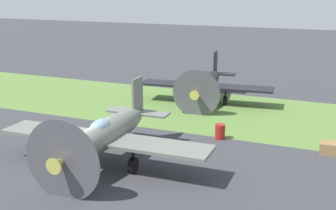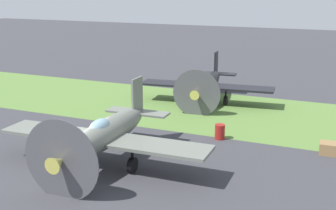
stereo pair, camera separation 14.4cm
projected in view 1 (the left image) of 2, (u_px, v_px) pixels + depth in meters
The scene contains 6 objects.
ground_plane at pixel (78, 165), 22.49m from camera, with size 160.00×160.00×0.00m, color #38383D.
grass_verge at pixel (171, 106), 33.50m from camera, with size 120.00×11.00×0.01m, color #567A38.
airplane_lead at pixel (106, 134), 22.10m from camera, with size 11.17×8.87×3.99m.
airplane_wingman at pixel (207, 83), 34.16m from camera, with size 10.43×8.27×3.70m.
fuel_drum at pixel (220, 132), 26.23m from camera, with size 0.60×0.60×0.90m, color maroon.
supply_crate at pixel (328, 148), 23.97m from camera, with size 0.90×0.90×0.64m, color olive.
Camera 1 is at (-12.43, 17.41, 8.89)m, focal length 46.93 mm.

